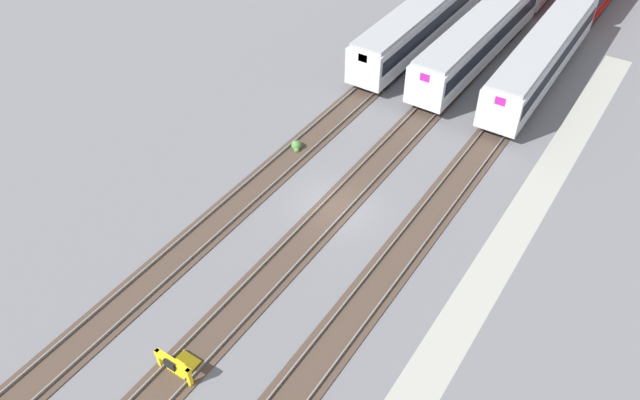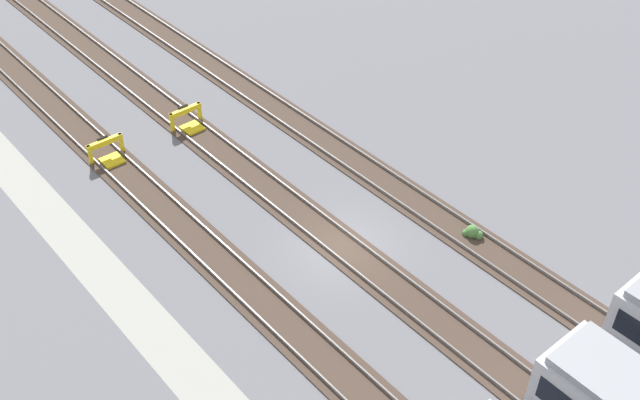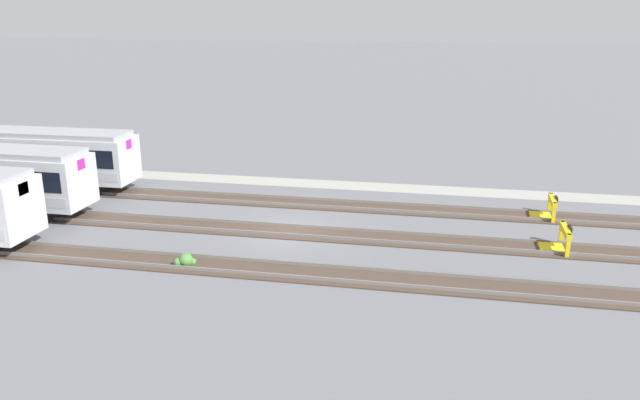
% 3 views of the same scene
% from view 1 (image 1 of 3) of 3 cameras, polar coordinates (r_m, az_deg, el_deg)
% --- Properties ---
extents(ground_plane, '(400.00, 400.00, 0.00)m').
position_cam_1_polar(ground_plane, '(35.89, 1.43, -0.71)').
color(ground_plane, slate).
extents(service_walkway, '(54.00, 2.00, 0.01)m').
position_cam_1_polar(service_walkway, '(33.42, 15.12, -6.59)').
color(service_walkway, '#9E9E93').
rests_on(service_walkway, ground).
extents(rail_track_nearest, '(90.00, 2.24, 0.21)m').
position_cam_1_polar(rail_track_nearest, '(34.27, 8.37, -3.68)').
color(rail_track_nearest, '#47382D').
rests_on(rail_track_nearest, ground).
extents(rail_track_near_inner, '(90.00, 2.24, 0.21)m').
position_cam_1_polar(rail_track_near_inner, '(35.86, 1.43, -0.66)').
color(rail_track_near_inner, '#47382D').
rests_on(rail_track_near_inner, ground).
extents(rail_track_middle, '(90.00, 2.24, 0.21)m').
position_cam_1_polar(rail_track_middle, '(38.03, -4.81, 2.06)').
color(rail_track_middle, '#47382D').
rests_on(rail_track_middle, ground).
extents(subway_car_front_row_left_inner, '(18.00, 2.85, 3.70)m').
position_cam_1_polar(subway_car_front_row_left_inner, '(51.65, 9.13, 15.69)').
color(subway_car_front_row_left_inner, silver).
rests_on(subway_car_front_row_left_inner, ground).
extents(subway_car_front_row_right_inner, '(18.03, 3.04, 3.70)m').
position_cam_1_polar(subway_car_front_row_right_inner, '(48.95, 19.64, 12.26)').
color(subway_car_front_row_right_inner, silver).
rests_on(subway_car_front_row_right_inner, ground).
extents(subway_car_front_row_rightmost, '(18.04, 3.08, 3.70)m').
position_cam_1_polar(subway_car_front_row_rightmost, '(50.10, 14.22, 14.10)').
color(subway_car_front_row_rightmost, silver).
rests_on(subway_car_front_row_rightmost, ground).
extents(bumper_stop_near_inner_track, '(1.35, 2.00, 1.22)m').
position_cam_1_polar(bumper_stop_near_inner_track, '(29.04, -12.84, -14.46)').
color(bumper_stop_near_inner_track, yellow).
rests_on(bumper_stop_near_inner_track, ground).
extents(weed_clump, '(0.92, 0.70, 0.64)m').
position_cam_1_polar(weed_clump, '(40.15, -2.15, 4.99)').
color(weed_clump, '#4C7F3D').
rests_on(weed_clump, ground).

